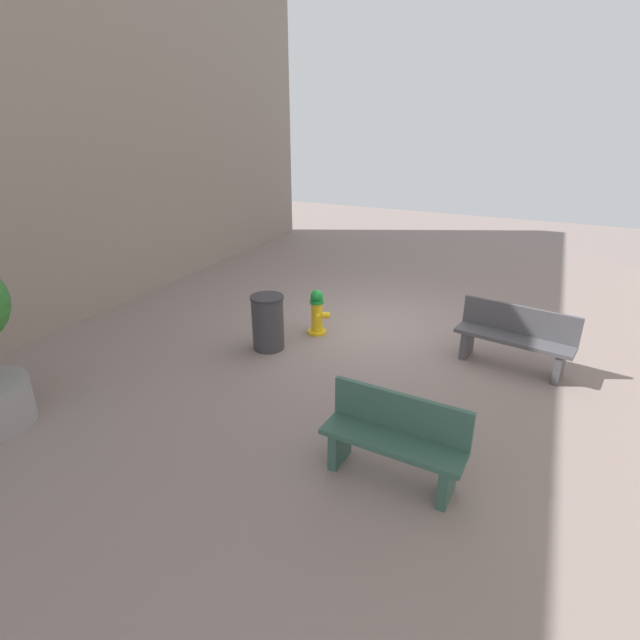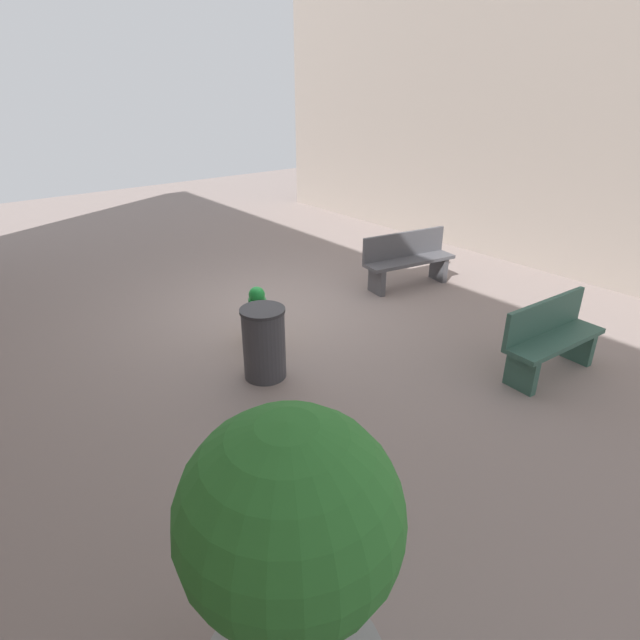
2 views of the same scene
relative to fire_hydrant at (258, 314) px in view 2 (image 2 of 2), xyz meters
The scene contains 6 objects.
ground_plane 1.16m from the fire_hydrant, 136.95° to the right, with size 23.40×23.40×0.00m, color gray.
fire_hydrant is the anchor object (origin of this frame).
bench_near 3.25m from the fire_hydrant, behind, with size 1.77×0.74×0.95m.
bench_far 3.82m from the fire_hydrant, 127.74° to the left, with size 1.53×0.54×0.95m.
planter_tree 4.98m from the fire_hydrant, 59.77° to the left, with size 1.03×1.03×2.13m.
trash_bin 1.00m from the fire_hydrant, 61.69° to the left, with size 0.55×0.55×0.92m.
Camera 2 is at (4.23, 6.40, 3.37)m, focal length 28.95 mm.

